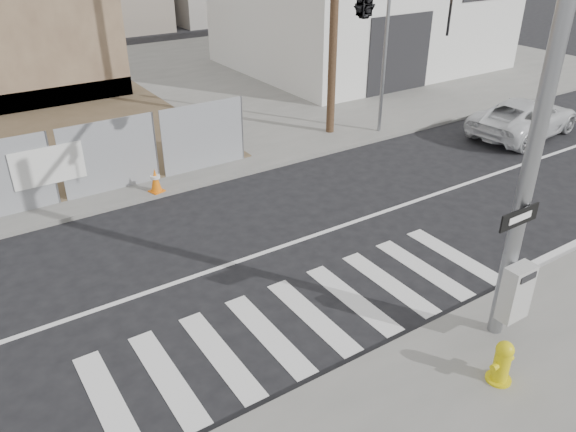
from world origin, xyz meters
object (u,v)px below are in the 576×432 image
suv (525,117)px  traffic_cone_d (156,180)px  signal_pole (414,46)px  fire_hydrant (502,362)px  auto_shop (361,14)px

suv → traffic_cone_d: bearing=72.3°
signal_pole → suv: signal_pole is taller
fire_hydrant → traffic_cone_d: fire_hydrant is taller
fire_hydrant → suv: size_ratio=0.17×
signal_pole → auto_shop: 19.04m
auto_shop → fire_hydrant: (-12.50, -18.64, -2.03)m
signal_pole → auto_shop: (11.50, 15.01, -2.25)m
fire_hydrant → suv: (10.68, 7.41, 0.13)m
signal_pole → suv: (9.69, 3.78, -4.14)m
fire_hydrant → traffic_cone_d: bearing=98.4°
auto_shop → suv: auto_shop is taller
auto_shop → suv: size_ratio=2.60×
fire_hydrant → signal_pole: bearing=71.7°
fire_hydrant → auto_shop: bearing=53.2°
suv → traffic_cone_d: size_ratio=6.71×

